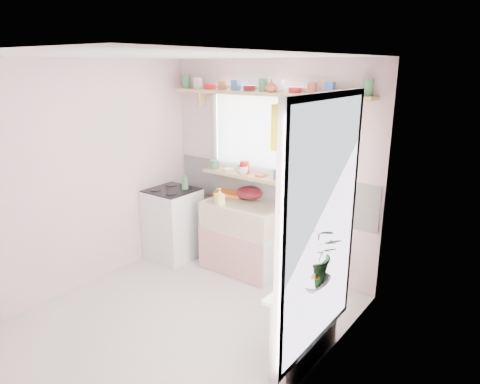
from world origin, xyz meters
The scene contains 19 objects.
room centered at (0.66, 0.86, 1.37)m, with size 3.20×3.20×3.20m.
sink_unit centered at (-0.15, 1.29, 0.43)m, with size 0.95×0.65×1.11m.
cooker centered at (-1.10, 1.05, 0.46)m, with size 0.58×0.58×0.93m.
radiator_ledge centered at (1.30, 0.20, 0.40)m, with size 0.22×0.95×0.78m.
windowsill centered at (-0.15, 1.48, 1.14)m, with size 1.40×0.22×0.04m, color tan.
pine_shelf centered at (0.00, 1.47, 2.12)m, with size 2.52×0.24×0.04m, color tan.
shelf_crockery centered at (-0.02, 1.47, 2.19)m, with size 2.47×0.11×0.12m.
sill_crockery centered at (-0.20, 1.48, 1.21)m, with size 1.35×0.11×0.12m.
dish_tray centered at (-0.50, 1.50, 0.87)m, with size 0.37×0.27×0.04m, color orange.
colander centered at (-0.21, 1.50, 0.93)m, with size 0.33×0.33×0.15m, color #520E15.
jade_plant centered at (1.33, 0.19, 1.04)m, with size 0.48×0.42×0.53m, color #2D5D25.
fruit_bowl centered at (1.33, 0.10, 0.82)m, with size 0.34×0.34×0.08m, color white.
herb_pot centered at (1.33, -0.20, 0.87)m, with size 0.10×0.07×0.18m, color #2D5C24.
soap_bottle_sink centered at (-0.35, 1.10, 0.95)m, with size 0.09×0.09×0.20m, color #FFF371.
sill_cup centered at (-0.26, 1.42, 1.21)m, with size 0.13×0.13×0.11m, color beige.
sill_bowl centered at (0.43, 1.54, 1.19)m, with size 0.20×0.20×0.06m, color #346AAA.
shelf_vase centered at (0.13, 1.41, 2.21)m, with size 0.13×0.13×0.14m, color #B64D38.
cooker_bottle centered at (-0.96, 1.15, 1.03)m, with size 0.08×0.09×0.22m, color #408146.
fruit centered at (1.34, 0.11, 0.88)m, with size 0.20×0.14×0.10m.
Camera 1 is at (2.69, -2.58, 2.43)m, focal length 32.00 mm.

